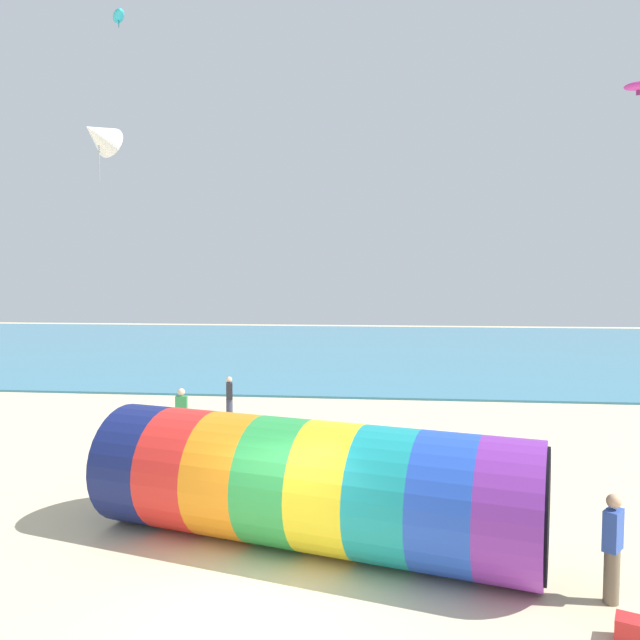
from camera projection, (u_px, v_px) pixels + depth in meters
ground_plane at (252, 602)px, 9.85m from camera, size 120.00×120.00×0.00m
sea at (358, 347)px, 46.47m from camera, size 120.00×40.00×0.10m
giant_inflatable_tube at (310, 484)px, 11.81m from camera, size 8.84×4.58×2.44m
kite_handler at (612, 547)px, 9.78m from camera, size 0.39×0.42×1.76m
kite_cyan_parafoil at (119, 16)px, 21.91m from camera, size 0.96×1.19×0.61m
kite_magenta_parafoil at (638, 86)px, 19.66m from camera, size 0.93×0.71×0.47m
kite_white_delta at (99, 135)px, 22.29m from camera, size 1.62×1.80×2.34m
bystander_near_water at (229, 398)px, 22.59m from camera, size 0.31×0.41×1.59m
bystander_mid_beach at (182, 414)px, 19.56m from camera, size 0.39×0.27×1.70m
cooler_box at (635, 632)px, 8.72m from camera, size 0.62×0.53×0.36m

